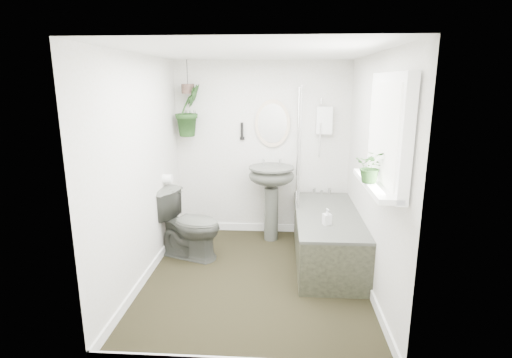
{
  "coord_description": "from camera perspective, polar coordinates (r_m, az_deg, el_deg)",
  "views": [
    {
      "loc": [
        0.26,
        -3.86,
        2.04
      ],
      "look_at": [
        0.0,
        0.15,
        1.05
      ],
      "focal_mm": 28.0,
      "sensor_mm": 36.0,
      "label": 1
    }
  ],
  "objects": [
    {
      "name": "shower_box",
      "position": [
        5.25,
        9.72,
        8.29
      ],
      "size": [
        0.2,
        0.1,
        0.35
      ],
      "primitive_type": "cube",
      "color": "white",
      "rests_on": "wall_back"
    },
    {
      "name": "toilet_roll_holder",
      "position": [
        4.89,
        -12.54,
        0.03
      ],
      "size": [
        0.11,
        0.11,
        0.11
      ],
      "primitive_type": "cylinder",
      "rotation": [
        0.0,
        1.57,
        0.0
      ],
      "color": "white",
      "rests_on": "wall_left"
    },
    {
      "name": "bath_screen",
      "position": [
        4.91,
        6.15,
        4.86
      ],
      "size": [
        0.04,
        0.72,
        1.4
      ],
      "primitive_type": null,
      "color": "silver",
      "rests_on": "bathtub"
    },
    {
      "name": "wall_left",
      "position": [
        4.2,
        -16.12,
        1.08
      ],
      "size": [
        0.02,
        2.8,
        2.3
      ],
      "primitive_type": "cube",
      "color": "silver",
      "rests_on": "ground"
    },
    {
      "name": "wall_back",
      "position": [
        5.35,
        0.89,
        4.26
      ],
      "size": [
        2.3,
        0.02,
        2.3
      ],
      "primitive_type": "cube",
      "color": "silver",
      "rests_on": "ground"
    },
    {
      "name": "bathtub",
      "position": [
        4.72,
        10.12,
        -8.12
      ],
      "size": [
        0.72,
        1.72,
        0.58
      ],
      "primitive_type": null,
      "color": "#42443D",
      "rests_on": "floor"
    },
    {
      "name": "window_sill",
      "position": [
        3.34,
        16.72,
        -0.74
      ],
      "size": [
        0.18,
        1.0,
        0.04
      ],
      "primitive_type": "cube",
      "color": "white",
      "rests_on": "wall_right"
    },
    {
      "name": "hanging_pot",
      "position": [
        5.25,
        -9.71,
        12.59
      ],
      "size": [
        0.16,
        0.16,
        0.12
      ],
      "primitive_type": "cylinder",
      "color": "#48342C",
      "rests_on": "ceiling"
    },
    {
      "name": "window_recess",
      "position": [
        3.29,
        18.42,
        6.35
      ],
      "size": [
        0.08,
        1.0,
        0.9
      ],
      "primitive_type": "cube",
      "color": "white",
      "rests_on": "wall_right"
    },
    {
      "name": "skirting",
      "position": [
        4.35,
        -0.13,
        -13.4
      ],
      "size": [
        2.3,
        2.8,
        0.1
      ],
      "primitive_type": "cube",
      "color": "white",
      "rests_on": "floor"
    },
    {
      "name": "toilet",
      "position": [
        4.78,
        -9.59,
        -6.34
      ],
      "size": [
        0.9,
        0.69,
        0.81
      ],
      "primitive_type": "imported",
      "rotation": [
        0.0,
        0.0,
        1.22
      ],
      "color": "#42443D",
      "rests_on": "floor"
    },
    {
      "name": "oval_mirror",
      "position": [
        5.26,
        2.38,
        7.93
      ],
      "size": [
        0.46,
        0.03,
        0.62
      ],
      "primitive_type": "ellipsoid",
      "color": "beige",
      "rests_on": "wall_back"
    },
    {
      "name": "window_blinds",
      "position": [
        3.27,
        17.66,
        6.39
      ],
      "size": [
        0.01,
        0.86,
        0.76
      ],
      "primitive_type": "cube",
      "color": "white",
      "rests_on": "wall_right"
    },
    {
      "name": "ceiling",
      "position": [
        3.87,
        -0.15,
        17.85
      ],
      "size": [
        2.3,
        2.8,
        0.02
      ],
      "primitive_type": "cube",
      "color": "white",
      "rests_on": "ground"
    },
    {
      "name": "hanging_plant",
      "position": [
        5.26,
        -9.59,
        9.64
      ],
      "size": [
        0.45,
        0.47,
        0.66
      ],
      "primitive_type": "imported",
      "rotation": [
        0.0,
        0.0,
        0.95
      ],
      "color": "black",
      "rests_on": "ceiling"
    },
    {
      "name": "sill_plant",
      "position": [
        3.28,
        16.15,
        1.72
      ],
      "size": [
        0.29,
        0.27,
        0.26
      ],
      "primitive_type": "imported",
      "rotation": [
        0.0,
        0.0,
        -0.34
      ],
      "color": "black",
      "rests_on": "window_sill"
    },
    {
      "name": "wall_front",
      "position": [
        2.61,
        -2.25,
        -6.01
      ],
      "size": [
        2.3,
        0.02,
        2.3
      ],
      "primitive_type": "cube",
      "color": "silver",
      "rests_on": "ground"
    },
    {
      "name": "pedestal_sink",
      "position": [
        5.19,
        2.19,
        -3.49
      ],
      "size": [
        0.58,
        0.5,
        0.99
      ],
      "primitive_type": null,
      "rotation": [
        0.0,
        0.0,
        0.0
      ],
      "color": "#42443D",
      "rests_on": "floor"
    },
    {
      "name": "soap_bottle",
      "position": [
        4.23,
        10.12,
        -5.32
      ],
      "size": [
        0.1,
        0.1,
        0.17
      ],
      "primitive_type": "imported",
      "rotation": [
        0.0,
        0.0,
        0.33
      ],
      "color": "#2C2421",
      "rests_on": "bathtub"
    },
    {
      "name": "wall_right",
      "position": [
        4.06,
        16.43,
        0.61
      ],
      "size": [
        0.02,
        2.8,
        2.3
      ],
      "primitive_type": "cube",
      "color": "silver",
      "rests_on": "ground"
    },
    {
      "name": "floor",
      "position": [
        4.37,
        -0.13,
        -14.1
      ],
      "size": [
        2.3,
        2.8,
        0.02
      ],
      "primitive_type": "cube",
      "color": "black",
      "rests_on": "ground"
    },
    {
      "name": "wall_sconce",
      "position": [
        5.28,
        -2.01,
        6.87
      ],
      "size": [
        0.04,
        0.04,
        0.22
      ],
      "primitive_type": "cylinder",
      "color": "black",
      "rests_on": "wall_back"
    }
  ]
}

